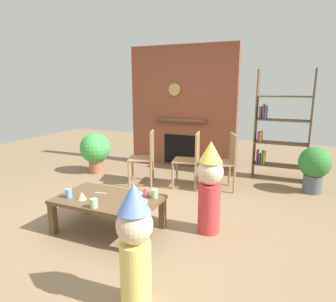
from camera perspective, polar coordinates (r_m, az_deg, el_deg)
name	(u,v)px	position (r m, az deg, el deg)	size (l,w,h in m)	color
ground_plane	(144,219)	(3.79, -4.60, -13.01)	(12.00, 12.00, 0.00)	#846B4C
brick_fireplace_feature	(182,108)	(6.00, 2.81, 8.35)	(2.20, 0.28, 2.40)	brown
bookshelf	(278,130)	(5.47, 20.40, 3.81)	(0.90, 0.28, 1.90)	brown
coffee_table	(108,202)	(3.44, -11.48, -9.70)	(1.16, 0.70, 0.40)	brown
paper_cup_near_left	(94,203)	(3.18, -14.14, -9.75)	(0.08, 0.08, 0.10)	#8CD18C
paper_cup_near_right	(154,194)	(3.34, -2.63, -8.25)	(0.07, 0.07, 0.10)	#8CD18C
paper_cup_center	(69,193)	(3.52, -18.60, -7.74)	(0.07, 0.07, 0.10)	#669EE0
paper_cup_far_left	(146,192)	(3.38, -4.22, -7.93)	(0.06, 0.06, 0.11)	#E5666B
paper_plate_front	(135,194)	(3.47, -6.32, -8.24)	(0.17, 0.17, 0.01)	white
paper_plate_rear	(138,202)	(3.24, -5.74, -9.76)	(0.20, 0.20, 0.01)	white
birthday_cake_slice	(82,196)	(3.43, -16.27, -8.28)	(0.10, 0.10, 0.09)	#EAC68C
table_fork	(101,193)	(3.57, -12.87, -7.90)	(0.15, 0.02, 0.01)	silver
child_with_cone_hat	(135,243)	(2.25, -6.39, -17.29)	(0.27, 0.27, 0.98)	#E0CC66
child_in_pink	(210,185)	(3.32, 8.07, -6.52)	(0.29, 0.29, 1.05)	#D13838
dining_chair_left	(147,154)	(4.92, -4.16, -0.64)	(0.52, 0.52, 0.90)	#9E7A51
dining_chair_middle	(191,156)	(4.77, 4.55, -1.06)	(0.47, 0.47, 0.90)	#9E7A51
dining_chair_right	(227,158)	(4.73, 11.31, -1.40)	(0.53, 0.53, 0.90)	#9E7A51
potted_plant_tall	(314,166)	(5.05, 26.41, -2.62)	(0.48, 0.48, 0.72)	#4C5660
potted_plant_short	(95,150)	(5.73, -13.84, 0.26)	(0.57, 0.57, 0.76)	#9E5B42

